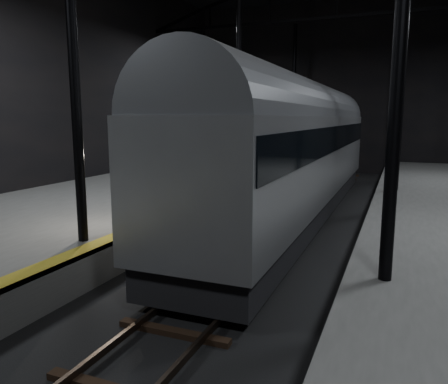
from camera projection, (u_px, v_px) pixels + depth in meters
The scene contains 6 objects.
ground at pixel (263, 251), 14.11m from camera, with size 44.00×44.00×0.00m, color black.
platform_left at pixel (76, 216), 16.80m from camera, with size 9.00×43.80×1.00m, color #565754.
tactile_strip at pixel (173, 212), 15.14m from camera, with size 0.50×43.80×0.01m, color olive.
track at pixel (263, 249), 14.10m from camera, with size 2.40×43.00×0.24m.
train at pixel (298, 144), 18.00m from camera, with size 3.17×21.21×5.67m.
woman at pixel (154, 186), 15.88m from camera, with size 0.57×0.37×1.56m, color tan.
Camera 1 is at (3.94, -13.06, 4.24)m, focal length 35.00 mm.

